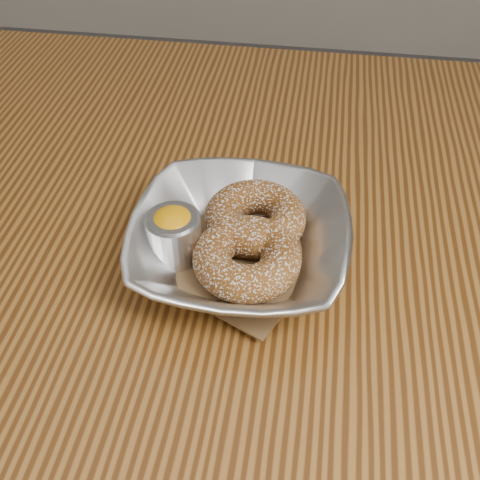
# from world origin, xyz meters

# --- Properties ---
(table) EXTENTS (1.20, 0.80, 0.75)m
(table) POSITION_xyz_m (0.00, 0.00, 0.65)
(table) COLOR brown
(table) RESTS_ON ground_plane
(serving_bowl) EXTENTS (0.21, 0.21, 0.05)m
(serving_bowl) POSITION_xyz_m (0.04, -0.06, 0.78)
(serving_bowl) COLOR silver
(serving_bowl) RESTS_ON table
(parchment) EXTENTS (0.19, 0.19, 0.00)m
(parchment) POSITION_xyz_m (0.04, -0.06, 0.76)
(parchment) COLOR brown
(parchment) RESTS_ON table
(donut_back) EXTENTS (0.10, 0.10, 0.04)m
(donut_back) POSITION_xyz_m (0.05, -0.03, 0.78)
(donut_back) COLOR brown
(donut_back) RESTS_ON parchment
(donut_front) EXTENTS (0.09, 0.09, 0.03)m
(donut_front) POSITION_xyz_m (0.05, -0.08, 0.78)
(donut_front) COLOR brown
(donut_front) RESTS_ON parchment
(donut_extra) EXTENTS (0.12, 0.12, 0.04)m
(donut_extra) POSITION_xyz_m (0.05, -0.08, 0.78)
(donut_extra) COLOR brown
(donut_extra) RESTS_ON parchment
(ramekin) EXTENTS (0.05, 0.05, 0.05)m
(ramekin) POSITION_xyz_m (-0.02, -0.07, 0.79)
(ramekin) COLOR silver
(ramekin) RESTS_ON table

